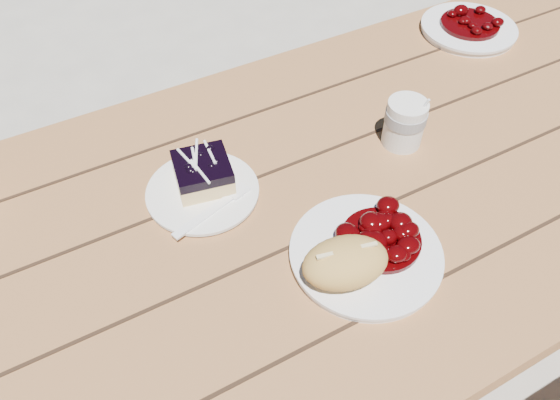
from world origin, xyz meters
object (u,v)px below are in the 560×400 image
bread_roll (345,263)px  blueberry_cake (203,172)px  coffee_cup (404,123)px  dessert_plate (203,192)px  picnic_table (265,270)px  second_plate (468,29)px  main_plate (366,255)px

bread_roll → blueberry_cake: bread_roll is taller
bread_roll → coffee_cup: size_ratio=1.41×
dessert_plate → blueberry_cake: blueberry_cake is taller
picnic_table → dessert_plate: bearing=127.8°
bread_roll → dessert_plate: 0.29m
picnic_table → bread_roll: bread_roll is taller
blueberry_cake → coffee_cup: coffee_cup is taller
picnic_table → blueberry_cake: size_ratio=18.66×
dessert_plate → second_plate: second_plate is taller
second_plate → picnic_table: bearing=-158.6°
dessert_plate → main_plate: bearing=-55.4°
coffee_cup → second_plate: size_ratio=0.42×
picnic_table → main_plate: size_ratio=8.70×
blueberry_cake → bread_roll: bearing=-58.6°
dessert_plate → second_plate: size_ratio=0.87×
picnic_table → coffee_cup: size_ratio=22.01×
picnic_table → blueberry_cake: bearing=119.7°
picnic_table → bread_roll: 0.28m
main_plate → coffee_cup: size_ratio=2.53×
main_plate → blueberry_cake: (-0.16, 0.26, 0.03)m
main_plate → coffee_cup: coffee_cup is taller
bread_roll → blueberry_cake: bearing=110.3°
coffee_cup → second_plate: coffee_cup is taller
picnic_table → coffee_cup: coffee_cup is taller
picnic_table → second_plate: 0.75m
picnic_table → second_plate: bearing=21.4°
bread_roll → second_plate: bearing=34.7°
second_plate → coffee_cup: bearing=-148.0°
dessert_plate → coffee_cup: coffee_cup is taller
picnic_table → coffee_cup: (0.31, 0.03, 0.21)m
main_plate → picnic_table: bearing=122.6°
picnic_table → blueberry_cake: (-0.06, 0.10, 0.20)m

